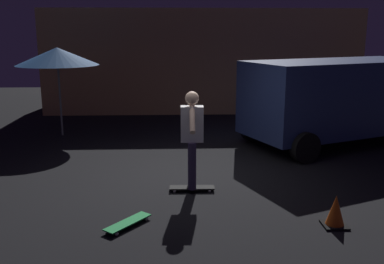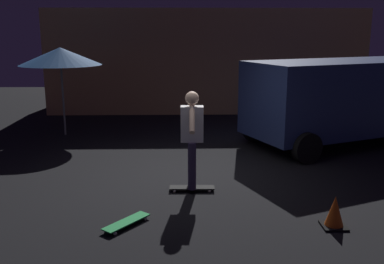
% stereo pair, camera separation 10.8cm
% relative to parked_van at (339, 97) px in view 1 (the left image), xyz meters
% --- Properties ---
extents(ground_plane, '(28.00, 28.00, 0.00)m').
position_rel_parked_van_xyz_m(ground_plane, '(-3.78, -2.63, -1.16)').
color(ground_plane, black).
extents(low_building, '(10.52, 4.45, 3.41)m').
position_rel_parked_van_xyz_m(low_building, '(-3.01, 6.14, 0.55)').
color(low_building, tan).
rests_on(low_building, ground_plane).
extents(parked_van, '(4.98, 3.62, 2.03)m').
position_rel_parked_van_xyz_m(parked_van, '(0.00, 0.00, 0.00)').
color(parked_van, navy).
rests_on(parked_van, ground_plane).
extents(patio_umbrella, '(2.10, 2.10, 2.30)m').
position_rel_parked_van_xyz_m(patio_umbrella, '(-6.96, 1.16, 0.91)').
color(patio_umbrella, slate).
rests_on(patio_umbrella, ground_plane).
extents(skateboard_ridden, '(0.78, 0.24, 0.07)m').
position_rel_parked_van_xyz_m(skateboard_ridden, '(-3.68, -3.14, -1.11)').
color(skateboard_ridden, black).
rests_on(skateboard_ridden, ground_plane).
extents(skateboard_spare, '(0.65, 0.73, 0.07)m').
position_rel_parked_van_xyz_m(skateboard_spare, '(-4.66, -4.52, -1.11)').
color(skateboard_spare, green).
rests_on(skateboard_spare, ground_plane).
extents(skater, '(0.39, 0.98, 1.67)m').
position_rel_parked_van_xyz_m(skater, '(-3.68, -3.14, -0.12)').
color(skater, '#382D4C').
rests_on(skater, skateboard_ridden).
extents(traffic_cone, '(0.34, 0.34, 0.46)m').
position_rel_parked_van_xyz_m(traffic_cone, '(-1.71, -4.63, -0.95)').
color(traffic_cone, black).
rests_on(traffic_cone, ground_plane).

